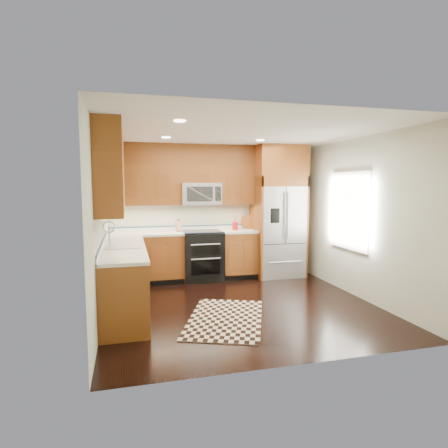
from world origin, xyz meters
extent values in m
plane|color=black|center=(0.00, 0.00, 0.00)|extent=(4.00, 4.00, 0.00)
cube|color=beige|center=(0.00, 2.00, 1.30)|extent=(4.00, 0.02, 2.60)
cube|color=beige|center=(-2.00, 0.00, 1.30)|extent=(0.02, 4.00, 2.60)
cube|color=beige|center=(2.00, 0.00, 1.30)|extent=(0.02, 4.00, 2.60)
cube|color=white|center=(1.98, 0.20, 1.40)|extent=(0.04, 1.10, 1.30)
cube|color=white|center=(1.97, 0.20, 1.40)|extent=(0.02, 0.95, 1.15)
cube|color=brown|center=(-1.31, 1.70, 0.45)|extent=(1.37, 0.60, 0.90)
cube|color=brown|center=(0.49, 1.70, 0.45)|extent=(0.72, 0.60, 0.90)
cube|color=brown|center=(-1.70, 0.20, 0.45)|extent=(0.60, 2.40, 0.90)
cube|color=silver|center=(-0.57, 1.70, 0.92)|extent=(2.85, 0.62, 0.04)
cube|color=silver|center=(-1.70, 0.20, 0.92)|extent=(0.62, 2.40, 0.04)
cube|color=brown|center=(-0.57, 1.83, 1.83)|extent=(2.85, 0.33, 0.75)
cube|color=brown|center=(-1.83, 0.20, 1.83)|extent=(0.33, 2.40, 0.75)
cube|color=brown|center=(-0.57, 1.83, 2.40)|extent=(2.85, 0.33, 0.40)
cube|color=brown|center=(-1.83, 0.20, 2.40)|extent=(0.33, 2.40, 0.40)
cube|color=black|center=(-0.25, 1.67, 0.46)|extent=(0.76, 0.64, 0.92)
cube|color=black|center=(-0.25, 1.67, 0.94)|extent=(0.76, 0.60, 0.02)
cube|color=black|center=(-0.25, 1.35, 0.62)|extent=(0.55, 0.01, 0.18)
cube|color=black|center=(-0.25, 1.35, 0.30)|extent=(0.55, 0.01, 0.28)
cylinder|color=#B2B2B7|center=(-0.25, 1.33, 0.74)|extent=(0.55, 0.02, 0.02)
cylinder|color=#B2B2B7|center=(-0.25, 1.33, 0.47)|extent=(0.55, 0.02, 0.02)
cube|color=#B2B2B7|center=(-0.25, 1.80, 1.66)|extent=(0.76, 0.40, 0.42)
cube|color=black|center=(-0.30, 1.60, 1.66)|extent=(0.50, 0.01, 0.28)
cube|color=#B2B2B7|center=(1.30, 1.63, 0.90)|extent=(0.90, 0.74, 1.80)
cube|color=black|center=(1.30, 1.26, 1.25)|extent=(0.01, 0.01, 1.08)
cube|color=black|center=(1.08, 1.25, 1.25)|extent=(0.18, 0.01, 0.28)
cube|color=brown|center=(0.83, 1.63, 1.00)|extent=(0.04, 0.74, 2.00)
cube|color=brown|center=(1.77, 1.63, 1.00)|extent=(0.04, 0.74, 2.00)
cube|color=brown|center=(1.30, 1.63, 2.20)|extent=(0.98, 0.74, 0.80)
cube|color=#B2B2B7|center=(-1.70, 0.20, 0.95)|extent=(0.50, 0.42, 0.02)
cylinder|color=#B2B2B7|center=(-1.90, 0.42, 1.08)|extent=(0.02, 0.02, 0.28)
torus|color=#B2B2B7|center=(-1.90, 0.34, 1.22)|extent=(0.18, 0.02, 0.18)
cube|color=black|center=(-0.37, -0.54, 0.01)|extent=(1.49, 1.87, 0.01)
cube|color=#B57858|center=(-0.69, 1.80, 1.04)|extent=(0.11, 0.13, 0.19)
cylinder|color=red|center=(0.43, 1.75, 1.02)|extent=(0.12, 0.12, 0.16)
cylinder|color=brown|center=(0.75, 1.91, 0.95)|extent=(0.39, 0.39, 0.02)
camera|label=1|loc=(-1.63, -5.34, 1.83)|focal=30.00mm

